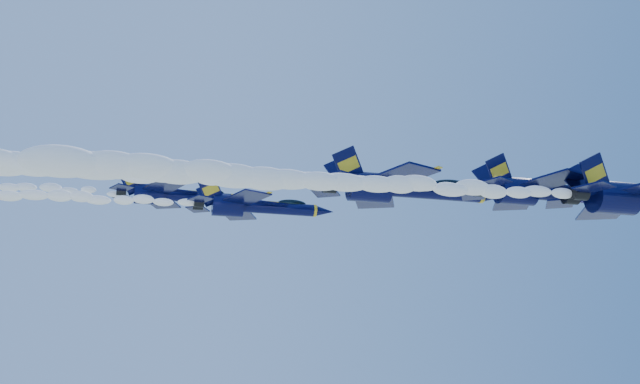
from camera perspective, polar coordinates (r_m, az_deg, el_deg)
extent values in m
ellipsoid|color=#070832|center=(69.38, 22.40, -0.44)|extent=(1.72, 2.97, 7.05)
cube|color=#070832|center=(73.96, 21.68, -1.43)|extent=(5.90, 7.00, 0.20)
cube|color=yellow|center=(74.88, 22.63, -1.41)|extent=(2.66, 5.51, 0.11)
cube|color=#070832|center=(67.57, 21.14, 1.35)|extent=(3.59, 1.13, 3.86)
cube|color=#070832|center=(69.37, 20.07, 0.78)|extent=(3.59, 1.13, 3.86)
cylinder|color=black|center=(66.63, 20.07, -0.11)|extent=(1.32, 1.21, 1.21)
cylinder|color=black|center=(67.76, 19.42, -0.44)|extent=(1.32, 1.21, 1.21)
ellipsoid|color=white|center=(57.94, 0.51, 0.95)|extent=(44.58, 2.46, 2.21)
cylinder|color=#070832|center=(74.21, 19.59, -0.23)|extent=(8.88, 1.48, 1.48)
ellipsoid|color=#070832|center=(71.02, 15.39, 0.07)|extent=(1.54, 2.66, 6.31)
cone|color=#070832|center=(77.46, 23.14, -0.51)|extent=(2.56, 1.48, 1.48)
cylinder|color=yellow|center=(76.76, 22.43, -0.45)|extent=(0.35, 1.54, 1.54)
ellipsoid|color=black|center=(75.33, 20.61, 0.23)|extent=(3.55, 1.15, 0.98)
cube|color=yellow|center=(75.25, 20.63, 0.01)|extent=(4.14, 0.99, 0.18)
cube|color=#070832|center=(68.69, 18.26, 0.92)|extent=(5.29, 6.27, 0.18)
cube|color=#070832|center=(75.18, 15.14, -0.83)|extent=(5.29, 6.27, 0.18)
cube|color=yellow|center=(69.45, 19.22, 0.91)|extent=(2.38, 4.94, 0.10)
cube|color=yellow|center=(75.87, 16.05, -0.82)|extent=(2.38, 4.94, 0.10)
cube|color=#070832|center=(69.59, 14.14, 1.63)|extent=(3.21, 1.02, 3.46)
cube|color=#070832|center=(71.33, 13.38, 1.13)|extent=(3.21, 1.02, 3.46)
cylinder|color=black|center=(68.88, 13.14, 0.37)|extent=(1.18, 1.08, 1.08)
cylinder|color=black|center=(69.97, 12.67, 0.08)|extent=(1.18, 1.08, 1.08)
cube|color=yellow|center=(72.86, 17.59, 0.51)|extent=(10.85, 0.35, 0.08)
ellipsoid|color=white|center=(62.73, -6.06, 1.41)|extent=(44.58, 2.20, 1.98)
cylinder|color=#070832|center=(75.29, 9.14, 0.04)|extent=(10.24, 1.71, 1.71)
ellipsoid|color=#070832|center=(72.85, 3.93, 0.39)|extent=(1.78, 3.07, 7.28)
cone|color=#070832|center=(78.04, 13.62, -0.29)|extent=(2.96, 1.71, 1.71)
cylinder|color=yellow|center=(77.44, 12.72, -0.22)|extent=(0.40, 1.78, 1.78)
ellipsoid|color=black|center=(76.29, 10.45, 0.56)|extent=(4.10, 1.33, 1.13)
cube|color=yellow|center=(76.20, 10.47, 0.31)|extent=(4.78, 1.14, 0.20)
cube|color=#070832|center=(69.42, 6.68, 1.38)|extent=(6.10, 7.23, 0.20)
cube|color=#070832|center=(77.63, 4.36, -0.63)|extent=(6.10, 7.23, 0.20)
cube|color=yellow|center=(70.01, 7.90, 1.37)|extent=(2.74, 5.70, 0.11)
cube|color=yellow|center=(78.16, 5.47, -0.63)|extent=(2.74, 5.70, 0.11)
cube|color=#070832|center=(71.61, 2.29, 2.15)|extent=(3.71, 1.17, 3.99)
cube|color=#070832|center=(73.79, 1.77, 1.57)|extent=(3.71, 1.17, 3.99)
cylinder|color=black|center=(71.08, 1.05, 0.74)|extent=(1.37, 1.25, 1.25)
cylinder|color=black|center=(72.45, 0.75, 0.40)|extent=(1.37, 1.25, 1.25)
cube|color=yellow|center=(74.32, 6.68, 0.88)|extent=(12.52, 0.40, 0.09)
ellipsoid|color=white|center=(69.72, -17.60, 1.64)|extent=(44.58, 2.54, 2.28)
cylinder|color=#070832|center=(78.36, -3.35, -1.32)|extent=(7.98, 1.33, 1.33)
ellipsoid|color=#070832|center=(77.58, -7.41, -1.08)|extent=(1.38, 2.39, 5.67)
cone|color=#070832|center=(79.42, 0.30, -1.56)|extent=(2.31, 1.33, 1.33)
cylinder|color=yellow|center=(79.17, -0.45, -1.51)|extent=(0.31, 1.38, 1.38)
ellipsoid|color=black|center=(78.82, -2.26, -0.93)|extent=(3.19, 1.04, 0.88)
cube|color=yellow|center=(78.74, -2.27, -1.11)|extent=(3.72, 0.89, 0.16)
cube|color=#070832|center=(74.39, -5.87, -0.42)|extent=(4.75, 5.64, 0.16)
cube|color=#070832|center=(81.17, -6.58, -1.78)|extent=(4.75, 5.64, 0.16)
cube|color=yellow|center=(74.58, -4.92, -0.42)|extent=(2.14, 4.44, 0.09)
cube|color=yellow|center=(81.35, -5.71, -1.78)|extent=(2.14, 4.44, 0.09)
cube|color=#070832|center=(76.89, -8.73, 0.18)|extent=(2.89, 0.91, 3.11)
cube|color=#070832|center=(78.67, -8.86, -0.20)|extent=(2.89, 0.91, 3.11)
cylinder|color=black|center=(76.75, -9.66, -0.85)|extent=(1.06, 0.98, 0.98)
cylinder|color=black|center=(77.86, -9.73, -1.07)|extent=(1.06, 0.98, 0.98)
cube|color=yellow|center=(78.13, -5.26, -0.70)|extent=(9.75, 0.31, 0.07)
cylinder|color=#070832|center=(85.27, -9.77, -0.40)|extent=(7.98, 1.33, 1.33)
ellipsoid|color=#070832|center=(85.10, -13.52, -0.17)|extent=(1.38, 2.39, 5.67)
cone|color=#070832|center=(85.74, -6.35, -0.63)|extent=(2.30, 1.33, 1.33)
cylinder|color=yellow|center=(85.62, -7.05, -0.59)|extent=(0.31, 1.38, 1.38)
ellipsoid|color=black|center=(85.56, -8.74, -0.04)|extent=(3.19, 1.04, 0.88)
cube|color=yellow|center=(85.48, -8.75, -0.21)|extent=(3.72, 0.89, 0.16)
cube|color=#070832|center=(81.72, -12.36, 0.47)|extent=(4.75, 5.63, 0.16)
cube|color=#070832|center=(88.53, -12.52, -0.85)|extent=(4.75, 5.63, 0.16)
cube|color=yellow|center=(81.77, -11.49, 0.46)|extent=(2.14, 4.44, 0.09)
cube|color=yellow|center=(88.58, -11.72, -0.85)|extent=(2.14, 4.44, 0.09)
cube|color=#070832|center=(84.63, -14.77, 0.98)|extent=(2.89, 0.91, 3.11)
cube|color=#070832|center=(86.41, -14.76, 0.62)|extent=(2.89, 0.91, 3.11)
cylinder|color=black|center=(84.60, -15.61, 0.05)|extent=(1.06, 0.98, 0.98)
cylinder|color=black|center=(85.71, -15.60, -0.17)|extent=(1.06, 0.98, 0.98)
cube|color=yellow|center=(85.34, -11.53, 0.17)|extent=(9.75, 0.31, 0.07)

